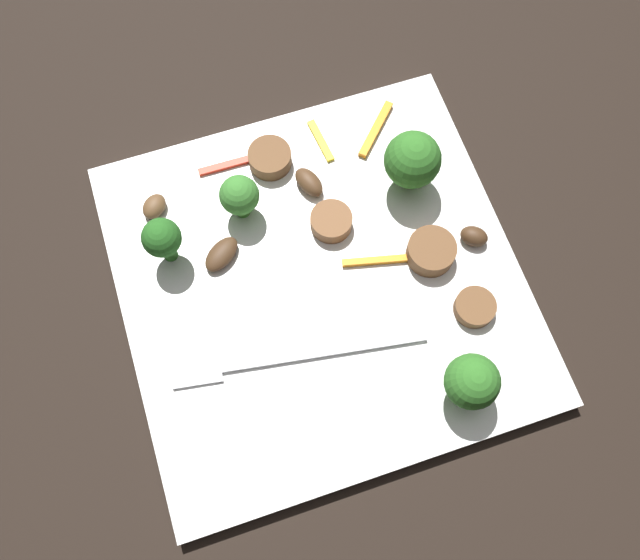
{
  "coord_description": "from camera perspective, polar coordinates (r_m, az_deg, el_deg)",
  "views": [
    {
      "loc": [
        0.05,
        0.16,
        0.47
      ],
      "look_at": [
        0.0,
        0.0,
        0.01
      ],
      "focal_mm": 37.73,
      "sensor_mm": 36.0,
      "label": 1
    }
  ],
  "objects": [
    {
      "name": "sausage_slice_0",
      "position": [
        0.5,
        0.96,
        4.99
      ],
      "size": [
        0.04,
        0.04,
        0.01
      ],
      "primitive_type": "cylinder",
      "rotation": [
        0.0,
        0.0,
        0.49
      ],
      "color": "brown",
      "rests_on": "plate"
    },
    {
      "name": "fork",
      "position": [
        0.47,
        -3.4,
        -6.74
      ],
      "size": [
        0.18,
        0.04,
        0.0
      ],
      "rotation": [
        0.0,
        0.0,
        -0.16
      ],
      "color": "silver",
      "rests_on": "plate"
    },
    {
      "name": "mushroom_0",
      "position": [
        0.5,
        -8.36,
        2.17
      ],
      "size": [
        0.04,
        0.03,
        0.01
      ],
      "primitive_type": "ellipsoid",
      "rotation": [
        0.0,
        0.0,
        0.64
      ],
      "color": "#422B19",
      "rests_on": "plate"
    },
    {
      "name": "pepper_strip_0",
      "position": [
        0.54,
        0.06,
        11.73
      ],
      "size": [
        0.01,
        0.04,
        0.0
      ],
      "primitive_type": "cube",
      "rotation": [
        0.0,
        0.0,
        4.83
      ],
      "color": "yellow",
      "rests_on": "plate"
    },
    {
      "name": "plate",
      "position": [
        0.5,
        0.0,
        -0.24
      ],
      "size": [
        0.29,
        0.29,
        0.01
      ],
      "primitive_type": "cube",
      "color": "white",
      "rests_on": "ground_plane"
    },
    {
      "name": "sausage_slice_2",
      "position": [
        0.49,
        12.99,
        -2.27
      ],
      "size": [
        0.03,
        0.03,
        0.01
      ],
      "primitive_type": "cylinder",
      "rotation": [
        0.0,
        0.0,
        0.14
      ],
      "color": "brown",
      "rests_on": "plate"
    },
    {
      "name": "pepper_strip_3",
      "position": [
        0.55,
        4.75,
        12.62
      ],
      "size": [
        0.04,
        0.04,
        0.0
      ],
      "primitive_type": "cube",
      "rotation": [
        0.0,
        0.0,
        3.95
      ],
      "color": "orange",
      "rests_on": "plate"
    },
    {
      "name": "ground_plane",
      "position": [
        0.5,
        0.0,
        -0.47
      ],
      "size": [
        1.4,
        1.4,
        0.0
      ],
      "primitive_type": "plane",
      "color": "black"
    },
    {
      "name": "sausage_slice_3",
      "position": [
        0.53,
        -4.27,
        10.28
      ],
      "size": [
        0.05,
        0.05,
        0.01
      ],
      "primitive_type": "cylinder",
      "rotation": [
        0.0,
        0.0,
        0.93
      ],
      "color": "brown",
      "rests_on": "plate"
    },
    {
      "name": "broccoli_floret_1",
      "position": [
        0.48,
        -13.24,
        3.4
      ],
      "size": [
        0.03,
        0.03,
        0.05
      ],
      "color": "#296420",
      "rests_on": "plate"
    },
    {
      "name": "sausage_slice_1",
      "position": [
        0.5,
        9.39,
        2.4
      ],
      "size": [
        0.05,
        0.05,
        0.02
      ],
      "primitive_type": "cylinder",
      "rotation": [
        0.0,
        0.0,
        2.16
      ],
      "color": "brown",
      "rests_on": "plate"
    },
    {
      "name": "mushroom_1",
      "position": [
        0.51,
        12.93,
        3.63
      ],
      "size": [
        0.03,
        0.02,
        0.01
      ],
      "primitive_type": "ellipsoid",
      "rotation": [
        0.0,
        0.0,
        2.47
      ],
      "color": "#422B19",
      "rests_on": "plate"
    },
    {
      "name": "mushroom_3",
      "position": [
        0.51,
        -0.95,
        8.3
      ],
      "size": [
        0.02,
        0.03,
        0.01
      ],
      "primitive_type": "ellipsoid",
      "rotation": [
        0.0,
        0.0,
        1.93
      ],
      "color": "#4C331E",
      "rests_on": "plate"
    },
    {
      "name": "broccoli_floret_3",
      "position": [
        0.45,
        12.75,
        -8.43
      ],
      "size": [
        0.04,
        0.04,
        0.05
      ],
      "color": "#347525",
      "rests_on": "plate"
    },
    {
      "name": "broccoli_floret_0",
      "position": [
        0.49,
        -6.84,
        7.08
      ],
      "size": [
        0.03,
        0.03,
        0.04
      ],
      "color": "#408630",
      "rests_on": "plate"
    },
    {
      "name": "broccoli_floret_2",
      "position": [
        0.5,
        7.85,
        10.01
      ],
      "size": [
        0.04,
        0.04,
        0.06
      ],
      "color": "#347525",
      "rests_on": "plate"
    },
    {
      "name": "pepper_strip_1",
      "position": [
        0.5,
        5.02,
        1.9
      ],
      "size": [
        0.06,
        0.02,
        0.0
      ],
      "primitive_type": "cube",
      "rotation": [
        0.0,
        0.0,
        6.05
      ],
      "color": "orange",
      "rests_on": "plate"
    },
    {
      "name": "mushroom_2",
      "position": [
        0.52,
        -13.88,
        6.08
      ],
      "size": [
        0.03,
        0.03,
        0.01
      ],
      "primitive_type": "ellipsoid",
      "rotation": [
        0.0,
        0.0,
        3.96
      ],
      "color": "brown",
      "rests_on": "plate"
    },
    {
      "name": "pepper_strip_2",
      "position": [
        0.53,
        -8.18,
        9.54
      ],
      "size": [
        0.04,
        0.01,
        0.0
      ],
      "primitive_type": "cube",
      "rotation": [
        0.0,
        0.0,
        6.27
      ],
      "color": "red",
      "rests_on": "plate"
    }
  ]
}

